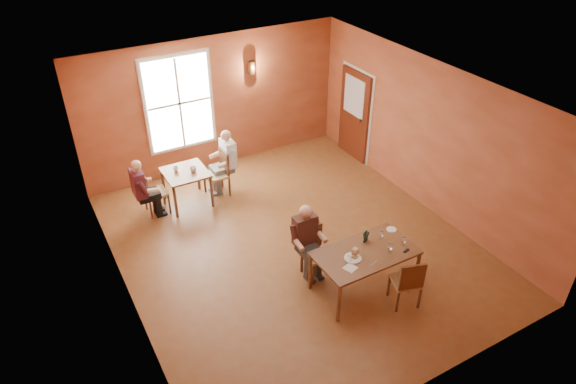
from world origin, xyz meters
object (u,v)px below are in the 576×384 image
diner_white (217,167)px  main_table (364,270)px  chair_diner_maroon (156,192)px  diner_maroon (153,185)px  chair_diner_main (317,254)px  diner_main (318,246)px  second_table (187,187)px  chair_diner_white (216,174)px  chair_empty (406,280)px

diner_white → main_table: bearing=-166.0°
chair_diner_maroon → diner_maroon: bearing=-90.0°
chair_diner_main → diner_main: (0.00, -0.03, 0.18)m
main_table → second_table: bearing=113.1°
diner_white → diner_maroon: diner_white is taller
chair_diner_white → diner_maroon: diner_maroon is taller
main_table → diner_maroon: diner_maroon is taller
chair_diner_main → chair_diner_maroon: bearing=-60.7°
chair_diner_maroon → diner_maroon: 0.16m
chair_diner_white → diner_white: diner_white is taller
chair_diner_main → second_table: chair_diner_main is taller
chair_diner_maroon → diner_white: bearing=90.0°
chair_empty → chair_diner_white: bearing=124.4°
main_table → chair_empty: size_ratio=1.76×
chair_diner_main → diner_maroon: size_ratio=0.72×
diner_main → chair_diner_maroon: bearing=-60.9°
main_table → diner_main: (-0.50, 0.62, 0.25)m
chair_empty → chair_diner_white: chair_diner_white is taller
chair_diner_white → chair_diner_maroon: (-1.30, 0.00, -0.03)m
chair_diner_main → main_table: bearing=127.6°
diner_main → chair_empty: bearing=125.9°
chair_diner_main → diner_main: bearing=90.0°
second_table → diner_white: diner_white is taller
chair_diner_main → diner_white: size_ratio=0.68×
diner_white → chair_diner_maroon: bearing=90.0°
diner_main → chair_empty: 1.50m
diner_main → chair_diner_maroon: 3.68m
main_table → chair_diner_main: 0.82m
diner_main → diner_maroon: diner_main is taller
chair_empty → second_table: (-2.01, 4.42, -0.09)m
main_table → diner_white: (-0.96, 3.83, 0.29)m
chair_empty → main_table: bearing=139.8°
second_table → diner_maroon: 0.73m
diner_white → chair_diner_main: bearing=-171.9°
diner_main → chair_diner_maroon: (-1.79, 3.21, -0.16)m
chair_diner_main → diner_maroon: (-1.82, 3.18, 0.18)m
chair_diner_main → diner_white: diner_white is taller
diner_white → chair_empty: bearing=-163.3°
chair_diner_main → chair_diner_white: 3.22m
main_table → second_table: (-1.64, 3.83, -0.01)m
diner_main → diner_white: size_ratio=0.95×
second_table → chair_diner_maroon: 0.66m
diner_main → chair_diner_white: (-0.49, 3.21, -0.14)m
chair_diner_white → chair_diner_maroon: size_ratio=1.05×
chair_empty → diner_white: size_ratio=0.69×
chair_diner_main → diner_main: size_ratio=0.72×
chair_diner_main → diner_white: 3.22m
diner_main → diner_white: (-0.46, 3.21, 0.03)m
chair_diner_main → chair_empty: (0.87, -1.24, 0.01)m
second_table → chair_diner_white: chair_diner_white is taller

